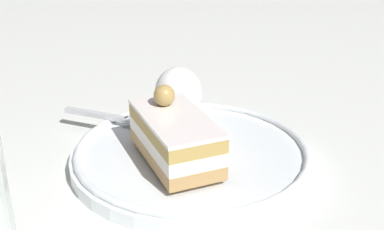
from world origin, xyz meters
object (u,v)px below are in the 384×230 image
at_px(whipped_cream_dollop, 178,92).
at_px(fork, 119,118).
at_px(dessert_plate, 192,155).
at_px(cake_slice, 175,136).

relative_size(whipped_cream_dollop, fork, 0.50).
bearing_deg(dessert_plate, whipped_cream_dollop, 0.55).
distance_m(dessert_plate, cake_slice, 0.04).
distance_m(whipped_cream_dollop, fork, 0.06).
height_order(dessert_plate, whipped_cream_dollop, whipped_cream_dollop).
bearing_deg(fork, dessert_plate, -138.15).
height_order(whipped_cream_dollop, fork, whipped_cream_dollop).
distance_m(cake_slice, fork, 0.10).
bearing_deg(fork, cake_slice, -153.31).
relative_size(cake_slice, whipped_cream_dollop, 2.14).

